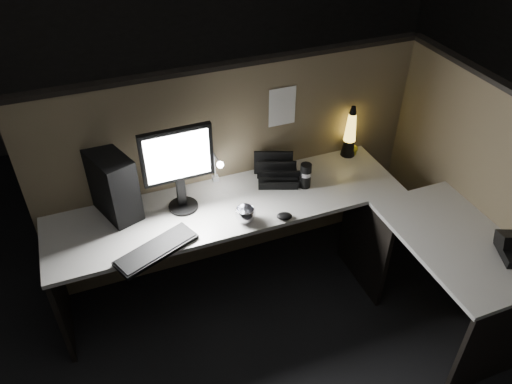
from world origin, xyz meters
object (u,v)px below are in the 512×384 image
object	(u,v)px
keyboard	(157,250)
lava_lamp	(350,135)
pc_tower	(111,183)
monitor	(178,162)

from	to	relation	value
keyboard	lava_lamp	distance (m)	1.60
lava_lamp	keyboard	bearing A→B (deg)	-162.06
pc_tower	keyboard	size ratio (longest dim) A/B	0.86
keyboard	lava_lamp	bearing A→B (deg)	-5.04
pc_tower	lava_lamp	distance (m)	1.67
pc_tower	lava_lamp	bearing A→B (deg)	-19.01
pc_tower	lava_lamp	xyz separation A→B (m)	(1.67, 0.03, -0.05)
keyboard	lava_lamp	xyz separation A→B (m)	(1.52, 0.49, 0.15)
pc_tower	monitor	xyz separation A→B (m)	(0.40, -0.12, 0.13)
keyboard	lava_lamp	size ratio (longest dim) A/B	1.25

